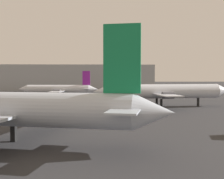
{
  "coord_description": "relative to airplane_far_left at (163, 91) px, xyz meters",
  "views": [
    {
      "loc": [
        4.95,
        -6.36,
        6.93
      ],
      "look_at": [
        6.83,
        34.35,
        4.93
      ],
      "focal_mm": 47.56,
      "sensor_mm": 36.0,
      "label": 1
    }
  ],
  "objects": [
    {
      "name": "airplane_far_left",
      "position": [
        0.0,
        0.0,
        0.0
      ],
      "size": [
        31.24,
        19.37,
        10.01
      ],
      "rotation": [
        0.0,
        0.0,
        0.11
      ],
      "color": "silver",
      "rests_on": "ground_plane"
    },
    {
      "name": "airplane_far_right",
      "position": [
        -26.11,
        26.57,
        -0.77
      ],
      "size": [
        24.68,
        17.46,
        8.13
      ],
      "rotation": [
        0.0,
        0.0,
        3.03
      ],
      "color": "silver",
      "rests_on": "ground_plane"
    },
    {
      "name": "terminal_building",
      "position": [
        -25.72,
        76.71,
        2.34
      ],
      "size": [
        72.59,
        23.55,
        11.48
      ],
      "primitive_type": "cube",
      "color": "#999EA3",
      "rests_on": "ground_plane"
    }
  ]
}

